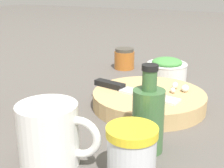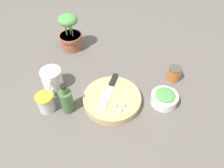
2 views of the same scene
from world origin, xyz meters
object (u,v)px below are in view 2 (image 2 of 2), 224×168
Objects in this scene: cutting_board at (112,99)px; garlic_cloves at (120,107)px; coffee_mug at (52,79)px; chef_knife at (110,89)px; oil_bottle at (67,100)px; honey_jar at (174,73)px; potted_herb at (70,34)px; spice_jar at (46,103)px; herb_bowl at (164,98)px.

cutting_board is 4.88× the size of garlic_cloves.
coffee_mug reaches higher than garlic_cloves.
chef_knife is 0.20m from oil_bottle.
honey_jar is 0.33× the size of potted_herb.
spice_jar is 0.41× the size of potted_herb.
potted_herb reaches higher than oil_bottle.
oil_bottle reaches higher than honey_jar.
potted_herb reaches higher than cutting_board.
oil_bottle is at bearing -151.37° from honey_jar.
cutting_board is 0.29m from coffee_mug.
coffee_mug is at bearing -167.04° from honey_jar.
spice_jar is at bearing -165.01° from cutting_board.
potted_herb is at bearing 146.42° from herb_bowl.
garlic_cloves is 0.78× the size of honey_jar.
chef_knife reaches higher than cutting_board.
honey_jar is 0.58m from potted_herb.
coffee_mug is at bearing 176.78° from herb_bowl.
chef_knife is 3.20× the size of honey_jar.
herb_bowl is (0.23, 0.03, 0.01)m from cutting_board.
oil_bottle is (-0.46, -0.25, 0.03)m from honey_jar.
honey_jar is 0.45× the size of oil_bottle.
garlic_cloves is 0.35× the size of oil_bottle.
cutting_board is at bearing -172.84° from herb_bowl.
spice_jar is 0.44m from potted_herb.
cutting_board is 3.79× the size of honey_jar.
potted_herb is (-0.28, 0.36, 0.07)m from cutting_board.
coffee_mug reaches higher than herb_bowl.
coffee_mug is (-0.51, 0.03, 0.02)m from herb_bowl.
garlic_cloves is at bearing 130.14° from chef_knife.
honey_jar reaches higher than chef_knife.
spice_jar reaches higher than cutting_board.
chef_knife is at bearing 110.84° from cutting_board.
garlic_cloves is (0.06, -0.10, 0.00)m from chef_knife.
cutting_board is 1.93× the size of coffee_mug.
potted_herb is at bearing -40.47° from chef_knife.
spice_jar is 0.63× the size of coffee_mug.
coffee_mug reaches higher than chef_knife.
cutting_board is 3.05× the size of spice_jar.
spice_jar is (-0.50, -0.10, 0.01)m from herb_bowl.
chef_knife is 0.27m from coffee_mug.
chef_knife is 0.24m from herb_bowl.
garlic_cloves is at bearing -155.07° from herb_bowl.
chef_knife is 2.58× the size of spice_jar.
herb_bowl reaches higher than cutting_board.
cutting_board is at bearing 19.31° from oil_bottle.
cutting_board is 2.15× the size of herb_bowl.
potted_herb is at bearing 102.71° from oil_bottle.
honey_jar is at bearing -17.66° from potted_herb.
spice_jar is 0.09m from oil_bottle.
herb_bowl is 0.79× the size of oil_bottle.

